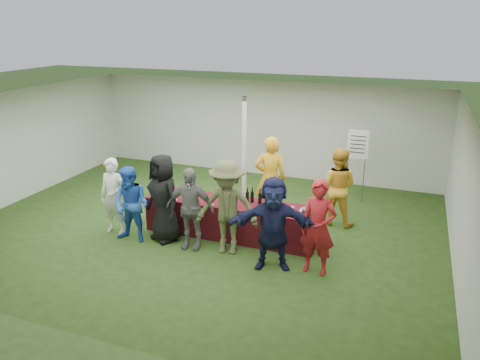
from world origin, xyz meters
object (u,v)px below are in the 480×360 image
at_px(serving_table, 231,219).
at_px(staff_back, 337,186).
at_px(customer_5, 273,223).
at_px(customer_6, 318,227).
at_px(customer_4, 227,208).
at_px(customer_0, 113,196).
at_px(customer_3, 190,208).
at_px(dump_bucket, 308,213).
at_px(wine_list_sign, 358,150).
at_px(customer_2, 164,198).
at_px(customer_1, 131,205).
at_px(staff_pourer, 270,179).

height_order(serving_table, staff_back, staff_back).
bearing_deg(customer_5, customer_6, -8.66).
distance_m(customer_4, customer_5, 1.02).
bearing_deg(customer_0, customer_3, -4.48).
distance_m(staff_back, customer_5, 2.46).
xyz_separation_m(dump_bucket, customer_4, (-1.44, -0.50, 0.09)).
distance_m(wine_list_sign, customer_0, 5.81).
bearing_deg(wine_list_sign, customer_3, -125.82).
bearing_deg(customer_4, wine_list_sign, 54.04).
bearing_deg(wine_list_sign, staff_back, -97.24).
distance_m(wine_list_sign, customer_2, 4.91).
xyz_separation_m(customer_3, customer_6, (2.53, -0.09, 0.05)).
xyz_separation_m(staff_back, customer_3, (-2.48, -2.15, -0.04)).
bearing_deg(customer_4, serving_table, 98.09).
bearing_deg(customer_6, dump_bucket, 119.40).
height_order(customer_1, customer_2, customer_2).
distance_m(customer_2, customer_3, 0.67).
distance_m(wine_list_sign, staff_pourer, 2.49).
relative_size(dump_bucket, wine_list_sign, 0.13).
xyz_separation_m(dump_bucket, wine_list_sign, (0.48, 3.16, 0.48)).
height_order(staff_pourer, customer_1, staff_pourer).
relative_size(serving_table, customer_5, 2.08).
bearing_deg(dump_bucket, customer_4, -160.89).
bearing_deg(customer_5, serving_table, 124.84).
bearing_deg(serving_table, staff_back, 35.53).
bearing_deg(customer_2, customer_4, 23.50).
bearing_deg(customer_0, customer_2, 0.70).
xyz_separation_m(staff_pourer, staff_back, (1.43, 0.28, -0.09)).
bearing_deg(dump_bucket, wine_list_sign, 81.42).
xyz_separation_m(customer_0, customer_6, (4.32, -0.14, 0.06)).
height_order(customer_1, customer_3, customer_3).
bearing_deg(staff_back, customer_6, 95.04).
bearing_deg(customer_6, staff_back, 93.86).
bearing_deg(customer_2, staff_pourer, 72.29).
distance_m(dump_bucket, staff_back, 1.63).
distance_m(serving_table, customer_5, 1.61).
bearing_deg(customer_1, dump_bucket, 12.03).
bearing_deg(customer_3, customer_6, -9.16).
bearing_deg(customer_6, staff_pourer, 129.70).
height_order(customer_4, customer_6, customer_4).
distance_m(customer_0, customer_6, 4.33).
bearing_deg(customer_4, customer_2, 168.79).
bearing_deg(dump_bucket, customer_0, -172.87).
height_order(staff_pourer, staff_back, staff_pourer).
relative_size(customer_0, customer_3, 0.99).
relative_size(dump_bucket, customer_4, 0.13).
bearing_deg(customer_0, staff_pourer, 29.71).
bearing_deg(serving_table, customer_6, -23.58).
height_order(staff_pourer, customer_4, staff_pourer).
relative_size(customer_1, customer_4, 0.84).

